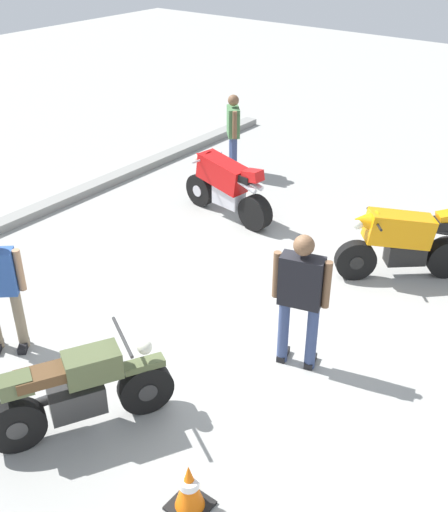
{
  "coord_description": "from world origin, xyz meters",
  "views": [
    {
      "loc": [
        -5.31,
        -4.07,
        4.82
      ],
      "look_at": [
        0.27,
        0.26,
        0.75
      ],
      "focal_mm": 43.01,
      "sensor_mm": 36.0,
      "label": 1
    }
  ],
  "objects_px": {
    "person_in_green_shirt": "(233,130)",
    "traffic_cone": "(189,487)",
    "motorcycle_orange_sportbike": "(403,241)",
    "motorcycle_olive_vintage": "(80,392)",
    "person_in_black_shirt": "(300,293)",
    "motorcycle_red_sportbike": "(226,185)"
  },
  "relations": [
    {
      "from": "person_in_green_shirt",
      "to": "motorcycle_red_sportbike",
      "type": "bearing_deg",
      "value": -99.3
    },
    {
      "from": "motorcycle_red_sportbike",
      "to": "motorcycle_olive_vintage",
      "type": "bearing_deg",
      "value": 118.31
    },
    {
      "from": "motorcycle_olive_vintage",
      "to": "person_in_green_shirt",
      "type": "relative_size",
      "value": 1.11
    },
    {
      "from": "traffic_cone",
      "to": "motorcycle_orange_sportbike",
      "type": "bearing_deg",
      "value": 1.99
    },
    {
      "from": "person_in_black_shirt",
      "to": "traffic_cone",
      "type": "bearing_deg",
      "value": 171.68
    },
    {
      "from": "person_in_green_shirt",
      "to": "person_in_black_shirt",
      "type": "xyz_separation_m",
      "value": [
        -4.34,
        -4.22,
        0.09
      ]
    },
    {
      "from": "motorcycle_red_sportbike",
      "to": "traffic_cone",
      "type": "height_order",
      "value": "motorcycle_red_sportbike"
    },
    {
      "from": "person_in_black_shirt",
      "to": "motorcycle_olive_vintage",
      "type": "bearing_deg",
      "value": 135.85
    },
    {
      "from": "person_in_green_shirt",
      "to": "traffic_cone",
      "type": "distance_m",
      "value": 8.09
    },
    {
      "from": "motorcycle_red_sportbike",
      "to": "traffic_cone",
      "type": "distance_m",
      "value": 6.07
    },
    {
      "from": "person_in_black_shirt",
      "to": "traffic_cone",
      "type": "xyz_separation_m",
      "value": [
        -2.33,
        -0.32,
        -0.75
      ]
    },
    {
      "from": "motorcycle_orange_sportbike",
      "to": "person_in_black_shirt",
      "type": "bearing_deg",
      "value": 45.54
    },
    {
      "from": "motorcycle_orange_sportbike",
      "to": "motorcycle_red_sportbike",
      "type": "bearing_deg",
      "value": -42.14
    },
    {
      "from": "motorcycle_orange_sportbike",
      "to": "motorcycle_red_sportbike",
      "type": "height_order",
      "value": "same"
    },
    {
      "from": "motorcycle_red_sportbike",
      "to": "person_in_black_shirt",
      "type": "bearing_deg",
      "value": 146.53
    },
    {
      "from": "person_in_green_shirt",
      "to": "motorcycle_olive_vintage",
      "type": "bearing_deg",
      "value": -108.34
    },
    {
      "from": "motorcycle_red_sportbike",
      "to": "person_in_green_shirt",
      "type": "relative_size",
      "value": 1.21
    },
    {
      "from": "person_in_green_shirt",
      "to": "traffic_cone",
      "type": "height_order",
      "value": "person_in_green_shirt"
    },
    {
      "from": "motorcycle_orange_sportbike",
      "to": "traffic_cone",
      "type": "distance_m",
      "value": 4.97
    },
    {
      "from": "motorcycle_red_sportbike",
      "to": "person_in_green_shirt",
      "type": "xyz_separation_m",
      "value": [
        1.67,
        1.11,
        0.32
      ]
    },
    {
      "from": "motorcycle_olive_vintage",
      "to": "motorcycle_red_sportbike",
      "type": "height_order",
      "value": "motorcycle_red_sportbike"
    },
    {
      "from": "motorcycle_orange_sportbike",
      "to": "person_in_green_shirt",
      "type": "relative_size",
      "value": 0.98
    }
  ]
}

